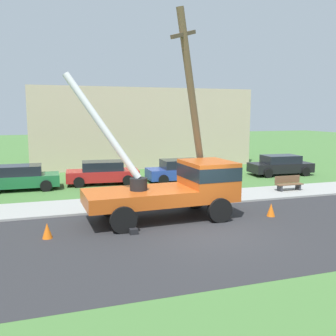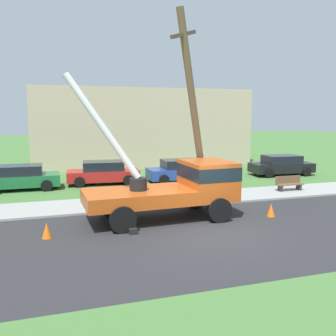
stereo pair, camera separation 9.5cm
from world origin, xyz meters
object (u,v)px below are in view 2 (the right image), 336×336
object	(u,v)px
utility_truck	(179,185)
leaning_utility_pole	(194,111)
parked_sedan_black	(281,165)
parked_sedan_green	(20,178)
parked_sedan_blue	(182,170)
park_bench	(289,184)
parked_sedan_red	(103,173)
traffic_cone_behind	(47,230)
traffic_cone_ahead	(271,210)

from	to	relation	value
utility_truck	leaning_utility_pole	world-z (taller)	leaning_utility_pole
parked_sedan_black	parked_sedan_green	bearing A→B (deg)	-179.95
parked_sedan_blue	park_bench	world-z (taller)	parked_sedan_blue
utility_truck	parked_sedan_red	size ratio (longest dim) A/B	1.52
traffic_cone_behind	park_bench	bearing A→B (deg)	17.95
traffic_cone_behind	parked_sedan_red	xyz separation A→B (m)	(3.29, 9.78, 0.43)
traffic_cone_ahead	parked_sedan_red	xyz separation A→B (m)	(-5.81, 9.69, 0.43)
traffic_cone_behind	park_bench	distance (m)	13.53
parked_sedan_blue	leaning_utility_pole	bearing A→B (deg)	-105.16
parked_sedan_black	utility_truck	bearing A→B (deg)	-142.04
parked_sedan_black	park_bench	world-z (taller)	parked_sedan_black
utility_truck	leaning_utility_pole	bearing A→B (deg)	48.78
traffic_cone_behind	parked_sedan_blue	bearing A→B (deg)	48.00
parked_sedan_green	parked_sedan_blue	size ratio (longest dim) A/B	1.00
traffic_cone_behind	parked_sedan_green	bearing A→B (deg)	99.25
leaning_utility_pole	parked_sedan_blue	bearing A→B (deg)	74.84
parked_sedan_red	parked_sedan_blue	world-z (taller)	same
parked_sedan_green	parked_sedan_red	world-z (taller)	same
utility_truck	parked_sedan_blue	world-z (taller)	utility_truck
utility_truck	parked_sedan_black	xyz separation A→B (m)	(10.58, 8.25, -0.70)
traffic_cone_behind	parked_sedan_black	bearing A→B (deg)	30.55
leaning_utility_pole	parked_sedan_red	distance (m)	8.87
traffic_cone_behind	parked_sedan_blue	world-z (taller)	parked_sedan_blue
utility_truck	parked_sedan_black	bearing A→B (deg)	37.96
traffic_cone_behind	parked_sedan_green	xyz separation A→B (m)	(-1.53, 9.37, 0.43)
parked_sedan_red	parked_sedan_black	world-z (taller)	same
leaning_utility_pole	parked_sedan_green	xyz separation A→B (m)	(-7.95, 6.98, -3.77)
parked_sedan_blue	parked_sedan_green	bearing A→B (deg)	178.87
parked_sedan_red	park_bench	world-z (taller)	parked_sedan_red
traffic_cone_ahead	park_bench	size ratio (longest dim) A/B	0.35
leaning_utility_pole	traffic_cone_ahead	distance (m)	5.48
parked_sedan_green	parked_sedan_red	bearing A→B (deg)	4.92
traffic_cone_behind	parked_sedan_red	world-z (taller)	parked_sedan_red
traffic_cone_behind	parked_sedan_green	distance (m)	9.50
parked_sedan_black	leaning_utility_pole	bearing A→B (deg)	-143.56
leaning_utility_pole	parked_sedan_red	xyz separation A→B (m)	(-3.13, 7.39, -3.77)
traffic_cone_ahead	parked_sedan_blue	distance (m)	9.13
traffic_cone_ahead	park_bench	world-z (taller)	park_bench
utility_truck	traffic_cone_ahead	world-z (taller)	utility_truck
traffic_cone_ahead	parked_sedan_green	distance (m)	14.11
parked_sedan_black	park_bench	distance (m)	6.04
utility_truck	traffic_cone_ahead	distance (m)	4.08
utility_truck	parked_sedan_red	world-z (taller)	utility_truck
parked_sedan_green	parked_sedan_black	xyz separation A→B (m)	(17.43, 0.02, 0.00)
park_bench	leaning_utility_pole	bearing A→B (deg)	-164.56
traffic_cone_ahead	park_bench	distance (m)	5.55
parked_sedan_green	parked_sedan_red	distance (m)	4.84
utility_truck	traffic_cone_behind	distance (m)	5.56
parked_sedan_red	park_bench	distance (m)	11.11
parked_sedan_red	parked_sedan_blue	bearing A→B (deg)	-6.97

